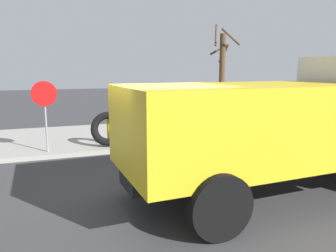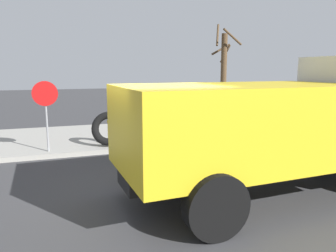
# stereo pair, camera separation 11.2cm
# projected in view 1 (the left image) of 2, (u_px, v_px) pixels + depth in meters

# --- Properties ---
(ground_plane) EXTENTS (80.00, 80.00, 0.00)m
(ground_plane) POSITION_uv_depth(u_px,v_px,m) (153.00, 199.00, 6.83)
(ground_plane) COLOR #38383A
(sidewalk_curb) EXTENTS (36.00, 5.00, 0.15)m
(sidewalk_curb) POSITION_uv_depth(u_px,v_px,m) (104.00, 136.00, 12.83)
(sidewalk_curb) COLOR #99968E
(sidewalk_curb) RESTS_ON ground
(fire_hydrant) EXTENTS (0.25, 0.57, 0.90)m
(fire_hydrant) POSITION_uv_depth(u_px,v_px,m) (110.00, 130.00, 11.17)
(fire_hydrant) COLOR yellow
(fire_hydrant) RESTS_ON sidewalk_curb
(loose_tire) EXTENTS (1.28, 0.90, 1.18)m
(loose_tire) POSITION_uv_depth(u_px,v_px,m) (108.00, 129.00, 10.84)
(loose_tire) COLOR black
(loose_tire) RESTS_ON sidewalk_curb
(stop_sign) EXTENTS (0.76, 0.08, 2.20)m
(stop_sign) POSITION_uv_depth(u_px,v_px,m) (45.00, 103.00, 9.88)
(stop_sign) COLOR gray
(stop_sign) RESTS_ON sidewalk_curb
(dump_truck_yellow) EXTENTS (7.10, 3.03, 3.00)m
(dump_truck_yellow) POSITION_uv_depth(u_px,v_px,m) (290.00, 120.00, 7.05)
(dump_truck_yellow) COLOR gold
(dump_truck_yellow) RESTS_ON ground
(bare_tree) EXTENTS (1.09, 1.14, 4.47)m
(bare_tree) POSITION_uv_depth(u_px,v_px,m) (222.00, 77.00, 14.17)
(bare_tree) COLOR #4C3823
(bare_tree) RESTS_ON sidewalk_curb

